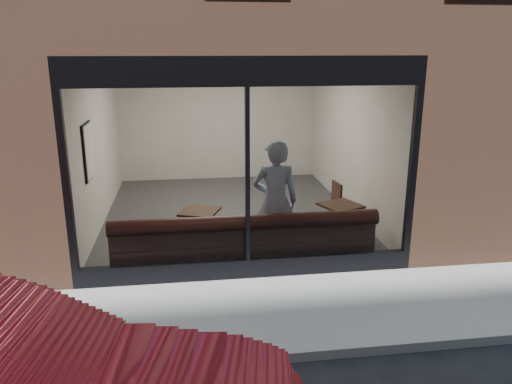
{
  "coord_description": "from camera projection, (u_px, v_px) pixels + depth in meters",
  "views": [
    {
      "loc": [
        -0.83,
        -4.69,
        3.3
      ],
      "look_at": [
        0.17,
        2.4,
        1.22
      ],
      "focal_mm": 35.0,
      "sensor_mm": 36.0,
      "label": 1
    }
  ],
  "objects": [
    {
      "name": "ground",
      "position": [
        271.0,
        359.0,
        5.49
      ],
      "size": [
        120.0,
        120.0,
        0.0
      ],
      "primitive_type": "plane",
      "color": "black",
      "rests_on": "ground"
    },
    {
      "name": "cafe_wall_back",
      "position": [
        219.0,
        117.0,
        12.64
      ],
      "size": [
        5.0,
        0.0,
        5.0
      ],
      "primitive_type": "plane",
      "rotation": [
        1.57,
        0.0,
        0.0
      ],
      "color": "beige",
      "rests_on": "ground"
    },
    {
      "name": "sidewalk_near",
      "position": [
        258.0,
        313.0,
        6.44
      ],
      "size": [
        40.0,
        2.0,
        0.01
      ],
      "primitive_type": "cube",
      "color": "gray",
      "rests_on": "ground"
    },
    {
      "name": "storefront_mullion",
      "position": [
        247.0,
        177.0,
        7.01
      ],
      "size": [
        0.06,
        0.1,
        2.5
      ],
      "primitive_type": "cube",
      "color": "black",
      "rests_on": "storefront_kick"
    },
    {
      "name": "cafe_table_right",
      "position": [
        341.0,
        205.0,
        8.42
      ],
      "size": [
        0.78,
        0.78,
        0.04
      ],
      "primitive_type": "cube",
      "rotation": [
        0.0,
        0.0,
        0.38
      ],
      "color": "black",
      "rests_on": "cafe_floor"
    },
    {
      "name": "host_building_pier_right",
      "position": [
        361.0,
        115.0,
        13.16
      ],
      "size": [
        2.5,
        12.0,
        3.2
      ],
      "primitive_type": "cube",
      "color": "brown",
      "rests_on": "ground"
    },
    {
      "name": "wall_poster",
      "position": [
        89.0,
        151.0,
        8.32
      ],
      "size": [
        0.02,
        0.67,
        0.89
      ],
      "primitive_type": "cube",
      "color": "white",
      "rests_on": "cafe_wall_left"
    },
    {
      "name": "cafe_chair_right",
      "position": [
        326.0,
        220.0,
        9.2
      ],
      "size": [
        0.45,
        0.45,
        0.04
      ],
      "primitive_type": "cube",
      "rotation": [
        0.0,
        0.0,
        3.25
      ],
      "color": "black",
      "rests_on": "cafe_floor"
    },
    {
      "name": "host_building_backfill",
      "position": [
        212.0,
        105.0,
        15.51
      ],
      "size": [
        5.0,
        6.0,
        3.2
      ],
      "primitive_type": "cube",
      "color": "brown",
      "rests_on": "ground"
    },
    {
      "name": "cafe_floor",
      "position": [
        230.0,
        214.0,
        10.24
      ],
      "size": [
        6.0,
        6.0,
        0.0
      ],
      "primitive_type": "plane",
      "color": "#2D2D30",
      "rests_on": "ground"
    },
    {
      "name": "cafe_ceiling",
      "position": [
        228.0,
        54.0,
        9.36
      ],
      "size": [
        6.0,
        6.0,
        0.0
      ],
      "primitive_type": "plane",
      "rotation": [
        3.14,
        0.0,
        0.0
      ],
      "color": "white",
      "rests_on": "host_building_upper"
    },
    {
      "name": "cafe_table_left",
      "position": [
        200.0,
        211.0,
        8.11
      ],
      "size": [
        0.74,
        0.74,
        0.04
      ],
      "primitive_type": "cube",
      "rotation": [
        0.0,
        0.0,
        -0.36
      ],
      "color": "black",
      "rests_on": "cafe_floor"
    },
    {
      "name": "kerb_near",
      "position": [
        272.0,
        357.0,
        5.43
      ],
      "size": [
        40.0,
        0.1,
        0.12
      ],
      "primitive_type": "cube",
      "color": "gray",
      "rests_on": "ground"
    },
    {
      "name": "host_building_pier_left",
      "position": [
        65.0,
        120.0,
        12.15
      ],
      "size": [
        2.5,
        12.0,
        3.2
      ],
      "primitive_type": "cube",
      "color": "brown",
      "rests_on": "ground"
    },
    {
      "name": "storefront_header",
      "position": [
        247.0,
        71.0,
        6.61
      ],
      "size": [
        5.0,
        0.1,
        0.4
      ],
      "primitive_type": "cube",
      "color": "black",
      "rests_on": "host_building_upper"
    },
    {
      "name": "storefront_glass",
      "position": [
        248.0,
        178.0,
        6.98
      ],
      "size": [
        4.8,
        0.0,
        4.8
      ],
      "primitive_type": "plane",
      "rotation": [
        1.57,
        0.0,
        0.0
      ],
      "color": "white",
      "rests_on": "storefront_kick"
    },
    {
      "name": "banquette",
      "position": [
        245.0,
        253.0,
        7.76
      ],
      "size": [
        4.0,
        0.55,
        0.45
      ],
      "primitive_type": "cube",
      "color": "black",
      "rests_on": "cafe_floor"
    },
    {
      "name": "cafe_wall_right",
      "position": [
        351.0,
        135.0,
        10.13
      ],
      "size": [
        0.0,
        6.0,
        6.0
      ],
      "primitive_type": "plane",
      "rotation": [
        1.57,
        0.0,
        -1.57
      ],
      "color": "beige",
      "rests_on": "ground"
    },
    {
      "name": "cafe_wall_left",
      "position": [
        98.0,
        141.0,
        9.47
      ],
      "size": [
        0.0,
        6.0,
        6.0
      ],
      "primitive_type": "plane",
      "rotation": [
        1.57,
        0.0,
        1.57
      ],
      "color": "beige",
      "rests_on": "ground"
    },
    {
      "name": "storefront_kick",
      "position": [
        248.0,
        268.0,
        7.4
      ],
      "size": [
        5.0,
        0.1,
        0.3
      ],
      "primitive_type": "cube",
      "color": "black",
      "rests_on": "ground"
    },
    {
      "name": "person",
      "position": [
        275.0,
        202.0,
        7.79
      ],
      "size": [
        0.74,
        0.51,
        1.97
      ],
      "primitive_type": "imported",
      "rotation": [
        0.0,
        0.0,
        3.08
      ],
      "color": "#9FB5D6",
      "rests_on": "cafe_floor"
    }
  ]
}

